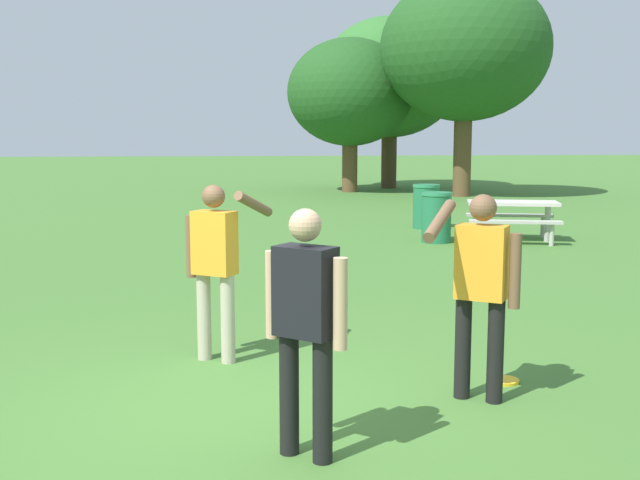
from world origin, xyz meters
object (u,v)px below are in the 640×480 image
object	(u,v)px
frisbee	(504,381)
trash_can_beside_table	(436,217)
tree_broad_center	(390,78)
tree_far_right	(465,49)
person_catcher	(481,281)
trash_can_further_along	(426,206)
person_bystander	(305,317)
tree_tall_left	(350,93)
person_thrower	(216,259)
picnic_table_near	(512,212)

from	to	relation	value
frisbee	trash_can_beside_table	world-z (taller)	trash_can_beside_table
tree_broad_center	tree_far_right	bearing A→B (deg)	-66.48
person_catcher	trash_can_further_along	bearing A→B (deg)	78.88
person_bystander	tree_tall_left	xyz separation A→B (m)	(3.29, 22.07, 2.46)
person_thrower	person_catcher	size ratio (longest dim) A/B	1.00
tree_far_right	person_catcher	bearing A→B (deg)	-105.40
tree_tall_left	tree_far_right	xyz separation A→B (m)	(3.37, -2.15, 1.27)
frisbee	tree_tall_left	world-z (taller)	tree_tall_left
person_thrower	tree_broad_center	xyz separation A→B (m)	(5.63, 21.51, 3.06)
person_catcher	trash_can_beside_table	bearing A→B (deg)	78.13
person_catcher	person_bystander	distance (m)	1.73
trash_can_further_along	trash_can_beside_table	bearing A→B (deg)	-97.99
trash_can_beside_table	tree_far_right	xyz separation A→B (m)	(3.39, 10.25, 4.19)
person_thrower	person_bystander	bearing A→B (deg)	-74.00
trash_can_further_along	tree_far_right	distance (m)	9.65
person_bystander	person_catcher	bearing A→B (deg)	33.65
person_thrower	trash_can_further_along	size ratio (longest dim) A/B	1.71
person_catcher	person_bystander	xyz separation A→B (m)	(-1.44, -0.96, -0.02)
trash_can_beside_table	trash_can_further_along	xyz separation A→B (m)	(0.30, 2.13, 0.00)
picnic_table_near	tree_broad_center	distance (m)	14.50
tree_tall_left	tree_broad_center	bearing A→B (deg)	45.13
person_thrower	tree_tall_left	bearing A→B (deg)	78.75
person_thrower	frisbee	size ratio (longest dim) A/B	6.38
person_thrower	tree_far_right	size ratio (longest dim) A/B	0.23
frisbee	tree_far_right	bearing A→B (deg)	75.31
picnic_table_near	trash_can_beside_table	xyz separation A→B (m)	(-1.50, -0.03, -0.08)
person_bystander	tree_far_right	world-z (taller)	tree_far_right
frisbee	tree_far_right	world-z (taller)	tree_far_right
person_catcher	trash_can_further_along	world-z (taller)	person_catcher
tree_broad_center	tree_far_right	world-z (taller)	tree_far_right
picnic_table_near	person_thrower	bearing A→B (deg)	-126.10
tree_tall_left	person_thrower	bearing A→B (deg)	-101.25
picnic_table_near	tree_far_right	bearing A→B (deg)	79.53
trash_can_further_along	person_catcher	bearing A→B (deg)	-101.12
person_thrower	tree_broad_center	distance (m)	22.45
person_thrower	tree_tall_left	distance (m)	20.35
trash_can_beside_table	trash_can_further_along	size ratio (longest dim) A/B	1.00
trash_can_further_along	tree_tall_left	size ratio (longest dim) A/B	0.18
trash_can_beside_table	person_thrower	bearing A→B (deg)	-117.89
person_thrower	picnic_table_near	world-z (taller)	person_thrower
person_thrower	tree_far_right	bearing A→B (deg)	67.51
tree_tall_left	person_bystander	bearing A→B (deg)	-98.49
frisbee	picnic_table_near	xyz separation A→B (m)	(2.97, 8.31, 0.55)
picnic_table_near	frisbee	bearing A→B (deg)	-109.67
person_catcher	person_bystander	size ratio (longest dim) A/B	1.00
person_thrower	picnic_table_near	bearing A→B (deg)	53.90
person_thrower	picnic_table_near	xyz separation A→B (m)	(5.42, 7.43, -0.40)
tree_tall_left	tree_far_right	bearing A→B (deg)	-32.56
picnic_table_near	tree_broad_center	world-z (taller)	tree_broad_center
person_catcher	tree_broad_center	size ratio (longest dim) A/B	0.26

